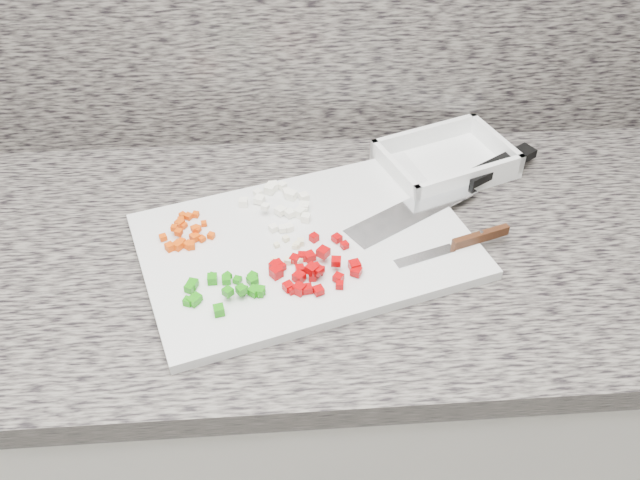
{
  "coord_description": "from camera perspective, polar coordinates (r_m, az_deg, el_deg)",
  "views": [
    {
      "loc": [
        0.05,
        0.59,
        1.65
      ],
      "look_at": [
        0.11,
        1.4,
        0.94
      ],
      "focal_mm": 40.0,
      "sensor_mm": 36.0,
      "label": 1
    }
  ],
  "objects": [
    {
      "name": "cabinet",
      "position": [
        1.49,
        -4.6,
        -14.05
      ],
      "size": [
        3.92,
        0.62,
        0.86
      ],
      "primitive_type": "cube",
      "color": "silver",
      "rests_on": "ground"
    },
    {
      "name": "countertop",
      "position": [
        1.15,
        -5.8,
        -1.17
      ],
      "size": [
        3.96,
        0.64,
        0.04
      ],
      "primitive_type": "cube",
      "color": "#656059",
      "rests_on": "cabinet"
    },
    {
      "name": "cutting_board",
      "position": [
        1.11,
        -1.1,
        -0.47
      ],
      "size": [
        0.58,
        0.47,
        0.02
      ],
      "primitive_type": "cube",
      "rotation": [
        0.0,
        0.0,
        0.29
      ],
      "color": "silver",
      "rests_on": "countertop"
    },
    {
      "name": "carrot_pile",
      "position": [
        1.13,
        -10.67,
        0.5
      ],
      "size": [
        0.09,
        0.09,
        0.02
      ],
      "color": "#D34104",
      "rests_on": "cutting_board"
    },
    {
      "name": "onion_pile",
      "position": [
        1.17,
        -2.99,
        2.99
      ],
      "size": [
        0.12,
        0.13,
        0.02
      ],
      "color": "white",
      "rests_on": "cutting_board"
    },
    {
      "name": "green_pepper_pile",
      "position": [
        1.03,
        -7.58,
        -3.95
      ],
      "size": [
        0.12,
        0.09,
        0.02
      ],
      "color": "#187E0B",
      "rests_on": "cutting_board"
    },
    {
      "name": "red_pepper_pile",
      "position": [
        1.05,
        -0.77,
        -2.3
      ],
      "size": [
        0.14,
        0.13,
        0.03
      ],
      "color": "#9D0204",
      "rests_on": "cutting_board"
    },
    {
      "name": "garlic_pile",
      "position": [
        1.08,
        -2.31,
        -1.05
      ],
      "size": [
        0.06,
        0.07,
        0.01
      ],
      "color": "beige",
      "rests_on": "cutting_board"
    },
    {
      "name": "chef_knife",
      "position": [
        1.25,
        11.98,
        4.7
      ],
      "size": [
        0.37,
        0.25,
        0.02
      ],
      "rotation": [
        0.0,
        0.0,
        0.56
      ],
      "color": "white",
      "rests_on": "cutting_board"
    },
    {
      "name": "paring_knife",
      "position": [
        1.12,
        11.66,
        -0.13
      ],
      "size": [
        0.19,
        0.08,
        0.02
      ],
      "rotation": [
        0.0,
        0.0,
        0.33
      ],
      "color": "white",
      "rests_on": "cutting_board"
    },
    {
      "name": "tray",
      "position": [
        1.3,
        10.0,
        6.13
      ],
      "size": [
        0.26,
        0.23,
        0.05
      ],
      "rotation": [
        0.0,
        0.0,
        0.36
      ],
      "color": "white",
      "rests_on": "countertop"
    }
  ]
}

